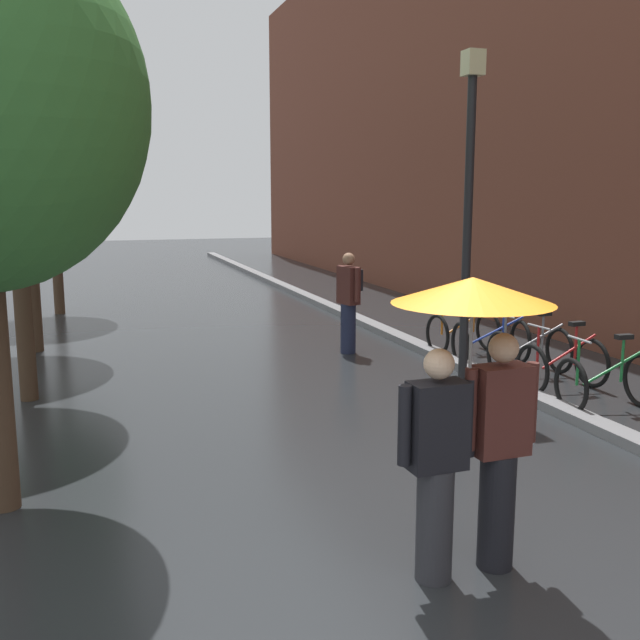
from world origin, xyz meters
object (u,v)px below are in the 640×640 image
(street_tree_3, at_px, (48,119))
(parked_bicycle_4, at_px, (463,331))
(parked_bicycle_2, at_px, (530,351))
(couple_under_umbrella, at_px, (471,382))
(street_tree_1, at_px, (7,79))
(street_tree_2, at_px, (18,97))
(street_lamp_post, at_px, (468,199))
(parked_bicycle_0, at_px, (607,381))
(parked_bicycle_1, at_px, (563,364))
(pedestrian_walking_midground, at_px, (349,300))
(parked_bicycle_3, at_px, (491,341))

(street_tree_3, height_order, parked_bicycle_4, street_tree_3)
(parked_bicycle_2, height_order, couple_under_umbrella, couple_under_umbrella)
(street_tree_1, distance_m, couple_under_umbrella, 7.10)
(parked_bicycle_4, height_order, couple_under_umbrella, couple_under_umbrella)
(street_tree_2, height_order, street_lamp_post, street_tree_2)
(parked_bicycle_0, bearing_deg, street_lamp_post, 130.89)
(street_tree_1, height_order, parked_bicycle_1, street_tree_1)
(parked_bicycle_0, relative_size, street_lamp_post, 0.25)
(pedestrian_walking_midground, bearing_deg, couple_under_umbrella, -104.13)
(parked_bicycle_0, relative_size, parked_bicycle_1, 1.01)
(street_tree_3, xyz_separation_m, parked_bicycle_0, (6.67, -10.07, -3.92))
(street_tree_1, relative_size, parked_bicycle_0, 4.94)
(street_lamp_post, bearing_deg, parked_bicycle_4, 60.29)
(street_tree_3, bearing_deg, parked_bicycle_1, -53.69)
(street_tree_2, height_order, street_tree_3, street_tree_3)
(street_tree_3, distance_m, parked_bicycle_3, 10.70)
(parked_bicycle_0, bearing_deg, pedestrian_walking_midground, 114.58)
(parked_bicycle_1, relative_size, pedestrian_walking_midground, 0.65)
(parked_bicycle_1, bearing_deg, street_tree_2, 144.32)
(pedestrian_walking_midground, bearing_deg, parked_bicycle_4, -18.11)
(parked_bicycle_0, distance_m, parked_bicycle_4, 3.53)
(street_tree_1, distance_m, street_tree_2, 3.20)
(parked_bicycle_0, height_order, parked_bicycle_3, same)
(street_tree_1, xyz_separation_m, parked_bicycle_2, (7.03, -0.98, -3.69))
(street_tree_1, xyz_separation_m, street_tree_3, (0.24, 7.27, 0.22))
(parked_bicycle_2, height_order, street_lamp_post, street_lamp_post)
(street_tree_1, relative_size, street_lamp_post, 1.23)
(street_tree_1, bearing_deg, parked_bicycle_0, -22.00)
(parked_bicycle_4, height_order, pedestrian_walking_midground, pedestrian_walking_midground)
(street_tree_1, distance_m, parked_bicycle_3, 7.80)
(couple_under_umbrella, relative_size, street_lamp_post, 0.47)
(parked_bicycle_3, relative_size, couple_under_umbrella, 0.55)
(couple_under_umbrella, bearing_deg, parked_bicycle_2, 51.40)
(street_lamp_post, bearing_deg, couple_under_umbrella, -119.23)
(parked_bicycle_4, bearing_deg, couple_under_umbrella, -119.39)
(street_tree_3, bearing_deg, parked_bicycle_3, -48.27)
(street_tree_3, relative_size, parked_bicycle_2, 5.41)
(parked_bicycle_2, relative_size, parked_bicycle_3, 0.95)
(street_tree_3, xyz_separation_m, parked_bicycle_2, (6.79, -8.25, -3.92))
(parked_bicycle_0, bearing_deg, parked_bicycle_2, 86.24)
(pedestrian_walking_midground, bearing_deg, parked_bicycle_0, -65.42)
(street_tree_3, height_order, parked_bicycle_1, street_tree_3)
(parked_bicycle_1, xyz_separation_m, pedestrian_walking_midground, (-1.93, 3.21, 0.53))
(street_tree_1, bearing_deg, parked_bicycle_3, -1.31)
(street_tree_2, height_order, parked_bicycle_0, street_tree_2)
(parked_bicycle_1, distance_m, pedestrian_walking_midground, 3.78)
(couple_under_umbrella, bearing_deg, street_tree_2, 110.45)
(street_lamp_post, bearing_deg, parked_bicycle_3, 45.55)
(pedestrian_walking_midground, bearing_deg, street_tree_2, 160.10)
(street_tree_2, distance_m, parked_bicycle_3, 8.64)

